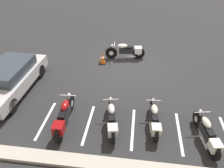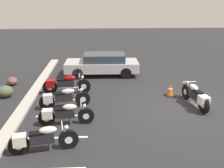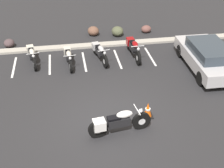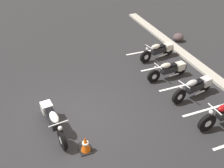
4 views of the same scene
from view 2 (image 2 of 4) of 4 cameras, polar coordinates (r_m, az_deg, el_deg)
The scene contains 15 objects.
ground at distance 11.44m, azimuth 14.27°, elevation -5.20°, with size 60.00×60.00×0.00m, color #262628.
motorcycle_white_featured at distance 11.69m, azimuth 17.85°, elevation -2.49°, with size 2.27×0.70×0.89m.
parked_bike_0 at distance 8.28m, azimuth -15.38°, elevation -11.48°, with size 0.72×2.07×0.82m.
parked_bike_1 at distance 9.74m, azimuth -10.54°, elevation -6.44°, with size 0.57×2.03×0.80m.
parked_bike_2 at distance 11.18m, azimuth -10.76°, elevation -3.03°, with size 0.74×2.12×0.84m.
parked_bike_3 at distance 12.82m, azimuth -10.35°, elevation -0.01°, with size 0.65×2.31×0.91m.
car_silver at distance 15.67m, azimuth -2.09°, elevation 4.39°, with size 1.90×4.34×1.29m.
concrete_curb at distance 11.34m, azimuth -19.08°, elevation -5.54°, with size 18.00×0.50×0.12m, color #A8A399.
landscape_rock_1 at distance 13.21m, azimuth -22.25°, elevation -1.50°, with size 0.73×0.68×0.56m, color #4D523B.
landscape_rock_3 at distance 14.90m, azimuth -20.88°, elevation 0.59°, with size 0.60×0.53×0.44m, color brown.
traffic_cone at distance 12.69m, azimuth 12.55°, elevation -1.29°, with size 0.40×0.40×0.61m.
stall_line_1 at distance 9.12m, azimuth -12.01°, elevation -11.35°, with size 0.10×2.10×0.00m, color white.
stall_line_2 at distance 10.62m, azimuth -10.70°, elevation -6.81°, with size 0.10×2.10×0.00m, color white.
stall_line_3 at distance 12.17m, azimuth -9.73°, elevation -3.40°, with size 0.10×2.10×0.00m, color white.
stall_line_4 at distance 13.76m, azimuth -8.99°, elevation -0.77°, with size 0.10×2.10×0.00m, color white.
Camera 2 is at (-9.97, 3.38, 4.47)m, focal length 42.00 mm.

